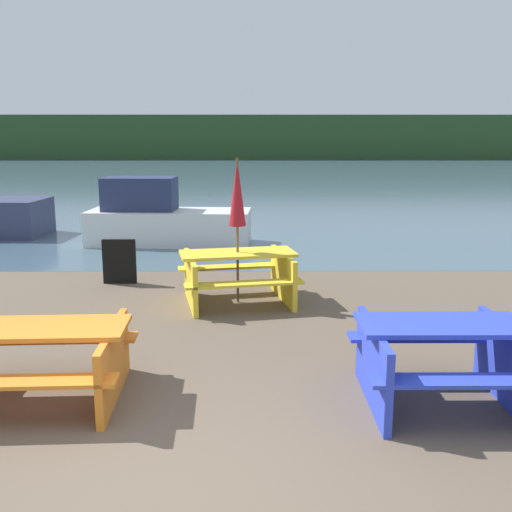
{
  "coord_description": "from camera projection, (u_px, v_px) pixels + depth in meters",
  "views": [
    {
      "loc": [
        0.68,
        -3.76,
        2.5
      ],
      "look_at": [
        0.73,
        4.18,
        0.85
      ],
      "focal_mm": 42.0,
      "sensor_mm": 36.0,
      "label": 1
    }
  ],
  "objects": [
    {
      "name": "far_treeline",
      "position": [
        245.0,
        137.0,
        54.58
      ],
      "size": [
        80.0,
        1.6,
        4.0
      ],
      "color": "#284723",
      "rests_on": "water"
    },
    {
      "name": "picnic_table_orange",
      "position": [
        30.0,
        355.0,
        5.63
      ],
      "size": [
        1.87,
        1.46,
        0.72
      ],
      "rotation": [
        0.0,
        0.0,
        0.04
      ],
      "color": "orange",
      "rests_on": "ground_plane"
    },
    {
      "name": "picnic_table_yellow",
      "position": [
        238.0,
        272.0,
        8.88
      ],
      "size": [
        1.91,
        1.68,
        0.77
      ],
      "rotation": [
        0.0,
        0.0,
        0.2
      ],
      "color": "yellow",
      "rests_on": "ground_plane"
    },
    {
      "name": "boat",
      "position": [
        163.0,
        220.0,
        13.52
      ],
      "size": [
        3.69,
        1.45,
        1.51
      ],
      "rotation": [
        0.0,
        0.0,
        -0.06
      ],
      "color": "silver",
      "rests_on": "water"
    },
    {
      "name": "signboard",
      "position": [
        119.0,
        261.0,
        10.01
      ],
      "size": [
        0.55,
        0.08,
        0.75
      ],
      "color": "black",
      "rests_on": "ground_plane"
    },
    {
      "name": "picnic_table_blue",
      "position": [
        440.0,
        356.0,
        5.55
      ],
      "size": [
        1.53,
        1.38,
        0.79
      ],
      "rotation": [
        0.0,
        0.0,
        0.0
      ],
      "color": "blue",
      "rests_on": "ground_plane"
    },
    {
      "name": "ground_plane",
      "position": [
        156.0,
        496.0,
        4.19
      ],
      "size": [
        60.0,
        60.0,
        0.0
      ],
      "primitive_type": "plane",
      "color": "brown"
    },
    {
      "name": "umbrella_crimson",
      "position": [
        237.0,
        194.0,
        8.64
      ],
      "size": [
        0.25,
        0.25,
        2.14
      ],
      "color": "brown",
      "rests_on": "ground_plane"
    },
    {
      "name": "water",
      "position": [
        241.0,
        175.0,
        35.41
      ],
      "size": [
        60.0,
        50.0,
        0.0
      ],
      "color": "#425B6B",
      "rests_on": "ground_plane"
    }
  ]
}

